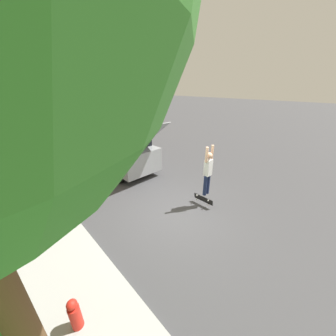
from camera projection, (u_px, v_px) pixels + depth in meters
ground_plane at (173, 211)px, 6.76m from camera, size 120.00×120.00×0.00m
sidewalk at (22, 185)px, 8.39m from camera, size 1.80×80.00×0.10m
suv_parked at (118, 148)px, 9.86m from camera, size 2.12×5.34×2.77m
car_down_street at (47, 122)px, 18.99m from camera, size 1.94×4.30×1.49m
skateboarder at (208, 171)px, 6.49m from camera, size 0.41×0.21×1.83m
skateboard at (203, 199)px, 6.98m from camera, size 0.13×0.81×0.26m
fire_hydrant at (75, 314)px, 3.31m from camera, size 0.20×0.20×0.70m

